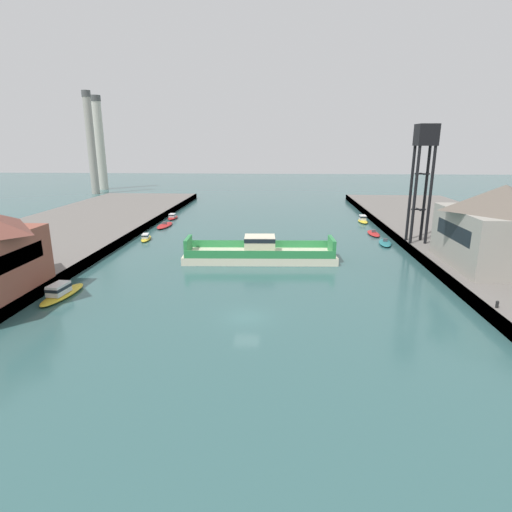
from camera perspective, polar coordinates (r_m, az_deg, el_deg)
ground_plane at (r=40.53m, az=-1.31°, el=-8.48°), size 400.00×400.00×0.00m
quay_left at (r=71.32m, az=-30.78°, el=0.42°), size 28.00×140.00×1.38m
chain_ferry at (r=59.54m, az=0.52°, el=0.44°), size 22.00×7.43×3.56m
moored_boat_near_left at (r=86.16m, az=-12.54°, el=4.18°), size 2.58×7.30×1.04m
moored_boat_near_right at (r=94.82m, az=-11.48°, el=5.33°), size 1.79×5.16×1.22m
moored_boat_mid_left at (r=50.11m, az=-25.41°, el=-4.53°), size 2.76×7.60×1.67m
moored_boat_mid_right at (r=72.51m, az=17.45°, el=1.76°), size 2.72×5.99×1.00m
moored_boat_far_left at (r=91.73m, az=14.58°, el=4.89°), size 1.96×5.10×1.52m
moored_boat_far_right at (r=74.78m, az=-15.02°, el=2.48°), size 2.13×5.23×1.17m
moored_boat_upstream_a at (r=79.56m, az=15.97°, el=3.03°), size 2.03×5.79×0.98m
warehouse_shed at (r=59.22m, az=30.70°, el=3.56°), size 11.15×14.41×10.20m
crane_tower at (r=68.22m, az=22.30°, el=12.99°), size 2.93×2.93×17.79m
bollard_left_mid at (r=48.86m, az=-30.17°, el=-4.20°), size 0.32×0.32×0.71m
bollard_right_mid at (r=45.14m, az=30.44°, el=-5.73°), size 0.32×0.32×0.71m
smokestack_distant_a at (r=164.36m, az=-20.91°, el=14.71°), size 3.71×3.71×32.86m
smokestack_distant_b at (r=150.38m, az=-21.93°, el=14.64°), size 2.77×2.77×32.83m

